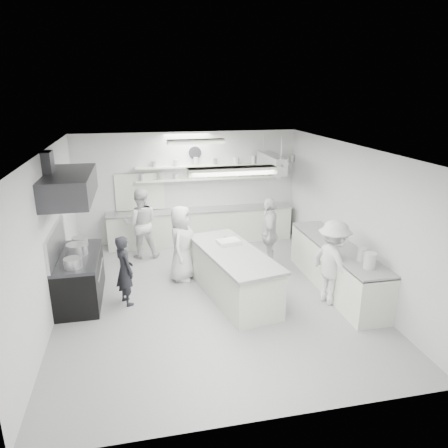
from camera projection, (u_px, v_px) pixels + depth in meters
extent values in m
cube|color=#9E9EA2|center=(212.00, 296.00, 8.61)|extent=(6.00, 7.00, 0.02)
cube|color=white|center=(210.00, 149.00, 7.68)|extent=(6.00, 7.00, 0.02)
cube|color=silver|center=(188.00, 187.00, 11.41)|extent=(6.00, 0.04, 3.00)
cube|color=silver|center=(264.00, 318.00, 4.89)|extent=(6.00, 0.04, 3.00)
cube|color=silver|center=(48.00, 238.00, 7.56)|extent=(0.04, 7.00, 3.00)
cube|color=silver|center=(351.00, 217.00, 8.74)|extent=(0.04, 7.00, 3.00)
cube|color=black|center=(80.00, 279.00, 8.33)|extent=(0.80, 1.80, 0.90)
cube|color=#333337|center=(69.00, 186.00, 7.75)|extent=(0.85, 2.00, 0.50)
cube|color=silver|center=(201.00, 226.00, 11.51)|extent=(5.00, 0.60, 0.92)
cube|color=silver|center=(214.00, 178.00, 11.35)|extent=(4.20, 0.26, 0.04)
cube|color=silver|center=(214.00, 166.00, 11.24)|extent=(4.20, 0.26, 0.04)
cube|color=black|center=(140.00, 192.00, 11.15)|extent=(1.30, 0.04, 1.00)
cylinder|color=white|center=(195.00, 153.00, 11.11)|extent=(0.32, 0.05, 0.32)
cube|color=silver|center=(336.00, 268.00, 8.80)|extent=(0.74, 3.30, 0.94)
cube|color=#B8B9BB|center=(271.00, 162.00, 10.53)|extent=(0.30, 1.60, 0.40)
cube|color=silver|center=(232.00, 171.00, 6.03)|extent=(1.30, 0.25, 0.10)
cube|color=silver|center=(196.00, 142.00, 9.38)|extent=(1.30, 0.25, 0.10)
cube|color=silver|center=(233.00, 275.00, 8.46)|extent=(1.45, 2.68, 0.94)
cylinder|color=#B8B9BB|center=(77.00, 250.00, 8.19)|extent=(0.40, 0.40, 0.27)
imported|color=black|center=(125.00, 270.00, 8.10)|extent=(0.52, 0.61, 1.41)
imported|color=silver|center=(141.00, 223.00, 10.36)|extent=(0.89, 0.71, 1.76)
imported|color=silver|center=(181.00, 243.00, 9.12)|extent=(0.81, 0.97, 1.70)
imported|color=silver|center=(269.00, 234.00, 9.66)|extent=(0.75, 1.10, 1.73)
imported|color=silver|center=(333.00, 263.00, 8.09)|extent=(0.88, 1.22, 1.71)
imported|color=#B8B9BB|center=(229.00, 240.00, 9.00)|extent=(0.31, 0.31, 0.06)
imported|color=silver|center=(223.00, 241.00, 8.92)|extent=(0.20, 0.20, 0.06)
imported|color=silver|center=(337.00, 245.00, 8.67)|extent=(0.25, 0.25, 0.06)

